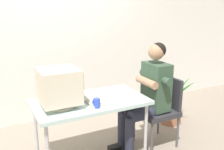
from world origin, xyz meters
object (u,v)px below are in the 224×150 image
object	(u,v)px
potted_plant	(171,104)
desk	(90,105)
crt_monitor	(60,86)
office_chair	(161,107)
person_seated	(148,93)
desk_mug	(97,103)
keyboard	(91,99)

from	to	relation	value
potted_plant	desk	bearing A→B (deg)	-165.33
desk	crt_monitor	bearing A→B (deg)	-173.49
office_chair	desk	bearing A→B (deg)	178.42
potted_plant	person_seated	bearing A→B (deg)	-150.12
desk	office_chair	bearing A→B (deg)	-1.58
desk	crt_monitor	size ratio (longest dim) A/B	3.08
person_seated	potted_plant	bearing A→B (deg)	29.88
person_seated	office_chair	bearing A→B (deg)	0.00
potted_plant	desk_mug	bearing A→B (deg)	-157.91
crt_monitor	person_seated	bearing A→B (deg)	0.67
keyboard	crt_monitor	bearing A→B (deg)	-173.02
potted_plant	desk_mug	world-z (taller)	desk_mug
desk_mug	office_chair	bearing A→B (deg)	11.27
person_seated	potted_plant	xyz separation A→B (m)	(0.71, 0.41, -0.41)
desk	potted_plant	size ratio (longest dim) A/B	1.61
crt_monitor	keyboard	xyz separation A→B (m)	(0.34, 0.04, -0.20)
desk	person_seated	xyz separation A→B (m)	(0.75, -0.03, 0.02)
keyboard	office_chair	xyz separation A→B (m)	(0.94, -0.03, -0.26)
crt_monitor	person_seated	xyz separation A→B (m)	(1.09, 0.01, -0.25)
keyboard	potted_plant	world-z (taller)	keyboard
desk	person_seated	bearing A→B (deg)	-2.00
keyboard	desk_mug	world-z (taller)	desk_mug
crt_monitor	keyboard	distance (m)	0.40
desk	keyboard	size ratio (longest dim) A/B	2.56
desk	desk_mug	distance (m)	0.24
keyboard	person_seated	distance (m)	0.74
potted_plant	desk_mug	xyz separation A→B (m)	(-1.47, -0.60, 0.50)
desk	person_seated	world-z (taller)	person_seated
crt_monitor	desk_mug	xyz separation A→B (m)	(0.32, -0.18, -0.17)
office_chair	desk_mug	bearing A→B (deg)	-168.73
crt_monitor	office_chair	xyz separation A→B (m)	(1.28, 0.01, -0.46)
desk	desk_mug	xyz separation A→B (m)	(-0.02, -0.22, 0.11)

